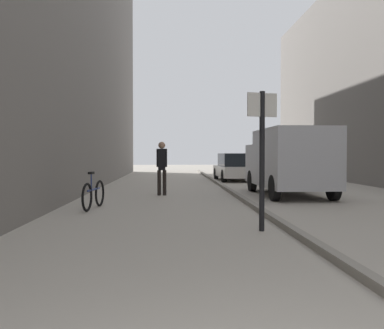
# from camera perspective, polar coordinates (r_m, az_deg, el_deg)

# --- Properties ---
(ground_plane) EXTENTS (80.00, 80.00, 0.00)m
(ground_plane) POSITION_cam_1_polar(r_m,az_deg,el_deg) (13.65, -0.25, -4.58)
(ground_plane) COLOR #A8A093
(kerb_strip) EXTENTS (0.16, 40.00, 0.12)m
(kerb_strip) POSITION_cam_1_polar(r_m,az_deg,el_deg) (13.81, 6.33, -4.27)
(kerb_strip) COLOR gray
(kerb_strip) RESTS_ON ground_plane
(pedestrian_main_foreground) EXTENTS (0.37, 0.24, 1.85)m
(pedestrian_main_foreground) POSITION_cam_1_polar(r_m,az_deg,el_deg) (14.56, -4.10, 0.01)
(pedestrian_main_foreground) COLOR black
(pedestrian_main_foreground) RESTS_ON ground_plane
(delivery_van) EXTENTS (2.11, 4.88, 2.26)m
(delivery_van) POSITION_cam_1_polar(r_m,az_deg,el_deg) (14.81, 12.97, 0.58)
(delivery_van) COLOR #B7B7BC
(delivery_van) RESTS_ON ground_plane
(parked_car) EXTENTS (1.94, 4.25, 1.45)m
(parked_car) POSITION_cam_1_polar(r_m,az_deg,el_deg) (22.71, 5.82, -0.35)
(parked_car) COLOR silver
(parked_car) RESTS_ON ground_plane
(street_sign_post) EXTENTS (0.59, 0.19, 2.60)m
(street_sign_post) POSITION_cam_1_polar(r_m,az_deg,el_deg) (7.94, 9.45, 2.18)
(street_sign_post) COLOR black
(street_sign_post) RESTS_ON ground_plane
(bicycle_leaning) EXTENTS (0.29, 1.76, 0.98)m
(bicycle_leaning) POSITION_cam_1_polar(r_m,az_deg,el_deg) (11.28, -13.16, -3.96)
(bicycle_leaning) COLOR black
(bicycle_leaning) RESTS_ON ground_plane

